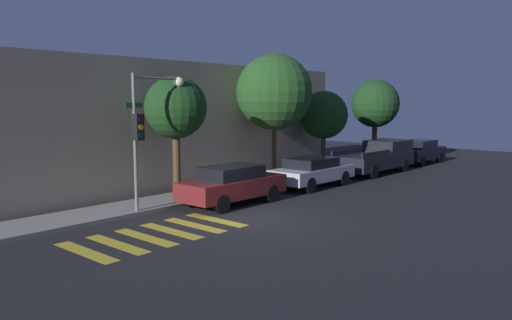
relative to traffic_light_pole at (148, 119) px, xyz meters
The scene contains 13 objects.
ground_plane 4.96m from the traffic_light_pole, 65.88° to the right, with size 60.00×60.00×0.00m, color black.
sidewalk 3.68m from the traffic_light_pole, 30.38° to the left, with size 26.00×2.10×0.14m, color gray.
building_row 5.57m from the traffic_light_pole, 74.22° to the left, with size 26.00×6.00×5.64m, color gray.
crosswalk 4.48m from the traffic_light_pole, 122.04° to the right, with size 5.18×2.60×0.00m.
traffic_light_pole is the anchor object (origin of this frame).
sedan_near_corner 4.03m from the traffic_light_pole, 23.70° to the right, with size 4.41×1.76×1.51m.
sedan_middle 8.63m from the traffic_light_pole, ahead, with size 4.41×1.86×1.37m.
pickup_truck 14.63m from the traffic_light_pole, ahead, with size 5.77×2.03×1.74m.
sedan_far_end 19.96m from the traffic_light_pole, ahead, with size 4.44×1.83×1.50m.
tree_near_corner 2.12m from the traffic_light_pole, 23.16° to the left, with size 2.42×2.42×4.90m.
tree_midblock 8.03m from the traffic_light_pole, ahead, with size 3.61×3.61×6.17m.
tree_far_end 12.18m from the traffic_light_pole, ahead, with size 2.58×2.58×4.48m.
tree_behind_truck 17.89m from the traffic_light_pole, ahead, with size 2.97×2.97×5.27m.
Camera 1 is at (-12.01, -10.93, 3.92)m, focal length 35.00 mm.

